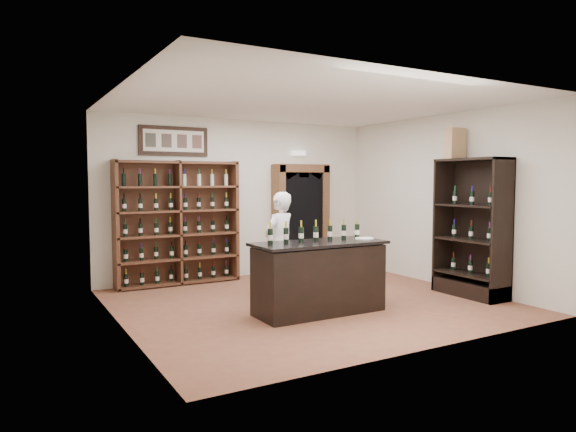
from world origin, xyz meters
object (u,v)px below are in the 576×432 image
object	(u,v)px
shopkeeper	(280,245)
side_cabinet	(472,249)
wine_crate	(455,144)
tasting_counter	(319,278)
counter_bottle_0	(270,236)
wine_shelf	(177,223)

from	to	relation	value
shopkeeper	side_cabinet	bearing A→B (deg)	130.55
side_cabinet	wine_crate	xyz separation A→B (m)	(-0.04, 0.37, 1.70)
tasting_counter	wine_crate	bearing A→B (deg)	1.39
counter_bottle_0	tasting_counter	bearing A→B (deg)	-7.05
wine_crate	counter_bottle_0	bearing A→B (deg)	176.28
shopkeeper	wine_shelf	bearing A→B (deg)	-81.22
tasting_counter	side_cabinet	size ratio (longest dim) A/B	0.85
wine_shelf	side_cabinet	xyz separation A→B (m)	(3.82, -3.23, -0.35)
shopkeeper	tasting_counter	bearing A→B (deg)	68.87
tasting_counter	counter_bottle_0	size ratio (longest dim) A/B	6.27
wine_shelf	wine_crate	xyz separation A→B (m)	(3.79, -2.87, 1.35)
counter_bottle_0	shopkeeper	bearing A→B (deg)	55.79
wine_shelf	shopkeeper	xyz separation A→B (m)	(1.08, -1.81, -0.27)
side_cabinet	shopkeeper	bearing A→B (deg)	152.61
counter_bottle_0	side_cabinet	size ratio (longest dim) A/B	0.14
wine_shelf	wine_crate	world-z (taller)	wine_crate
tasting_counter	side_cabinet	bearing A→B (deg)	-6.28
tasting_counter	wine_crate	size ratio (longest dim) A/B	3.72
counter_bottle_0	side_cabinet	distance (m)	3.48
side_cabinet	wine_crate	world-z (taller)	wine_crate
tasting_counter	counter_bottle_0	xyz separation A→B (m)	(-0.72, 0.09, 0.61)
side_cabinet	shopkeeper	world-z (taller)	side_cabinet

